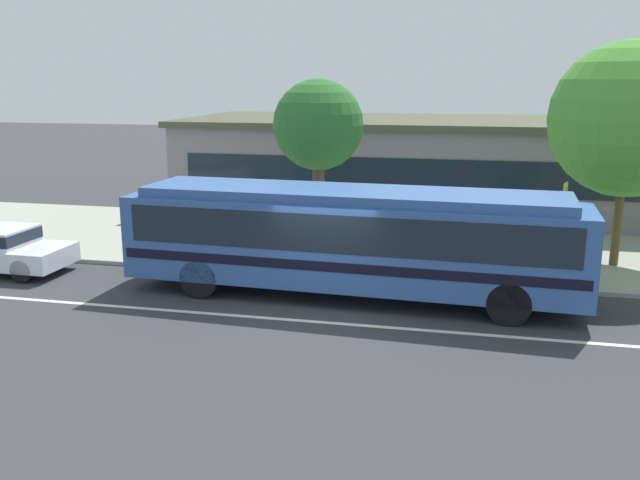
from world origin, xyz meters
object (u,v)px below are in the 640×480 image
pedestrian_waiting_near_sign (455,239)px  street_tree_near_stop (318,126)px  transit_bus (352,235)px  pedestrian_walking_along_curb (544,246)px  bus_stop_sign (563,219)px  street_tree_mid_block (628,119)px

pedestrian_waiting_near_sign → street_tree_near_stop: street_tree_near_stop is taller
transit_bus → street_tree_near_stop: street_tree_near_stop is taller
pedestrian_waiting_near_sign → pedestrian_walking_along_curb: bearing=-9.0°
pedestrian_walking_along_curb → bus_stop_sign: 0.89m
transit_bus → pedestrian_waiting_near_sign: transit_bus is taller
transit_bus → street_tree_near_stop: (-1.89, 4.55, 2.36)m
transit_bus → pedestrian_walking_along_curb: (4.79, 1.77, -0.45)m
pedestrian_waiting_near_sign → bus_stop_sign: bearing=0.2°
transit_bus → bus_stop_sign: 5.68m
pedestrian_waiting_near_sign → street_tree_mid_block: bearing=24.7°
transit_bus → pedestrian_waiting_near_sign: (2.50, 2.13, -0.45)m
street_tree_near_stop → street_tree_mid_block: bearing=-2.2°
pedestrian_waiting_near_sign → bus_stop_sign: size_ratio=0.66×
street_tree_mid_block → street_tree_near_stop: bearing=177.8°
pedestrian_waiting_near_sign → pedestrian_walking_along_curb: (2.28, -0.36, -0.00)m
street_tree_near_stop → street_tree_mid_block: 8.91m
street_tree_near_stop → street_tree_mid_block: size_ratio=0.83×
pedestrian_walking_along_curb → street_tree_mid_block: street_tree_mid_block is taller
bus_stop_sign → street_tree_near_stop: bearing=161.4°
pedestrian_walking_along_curb → street_tree_mid_block: bearing=47.6°
transit_bus → street_tree_mid_block: bearing=31.0°
pedestrian_walking_along_curb → street_tree_mid_block: (2.23, 2.44, 3.15)m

